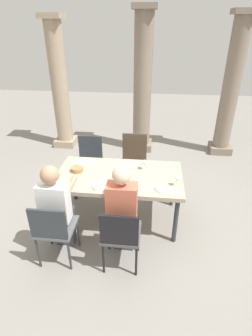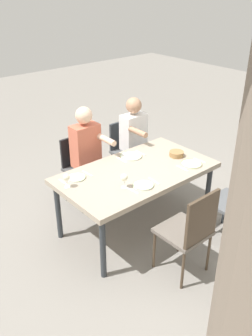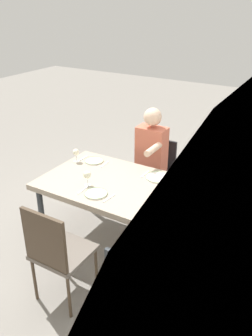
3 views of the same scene
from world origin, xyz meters
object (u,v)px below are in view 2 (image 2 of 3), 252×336
(plate_0, at_px, (191,164))
(plate_1, at_px, (131,156))
(diner_woman_green, at_px, (89,156))
(wine_glass_2, at_px, (124,178))
(bread_basket, at_px, (176,154))
(dining_table, at_px, (137,175))
(plate_3, at_px, (76,177))
(chair_mid_south, at_px, (81,165))
(wine_glass_3, at_px, (67,178))
(chair_west_south, at_px, (128,148))
(diner_man_white, at_px, (136,141))
(chair_mid_north, at_px, (190,229))
(chair_west_north, at_px, (238,202))
(plate_2, at_px, (143,185))

(plate_0, bearing_deg, plate_1, -57.28)
(diner_woman_green, bearing_deg, plate_1, 127.39)
(wine_glass_2, height_order, bread_basket, wine_glass_2)
(dining_table, height_order, wine_glass_2, wine_glass_2)
(dining_table, xyz_separation_m, plate_3, (0.61, -0.29, 0.07))
(plate_3, distance_m, bread_basket, 1.25)
(plate_0, height_order, plate_3, same)
(dining_table, relative_size, bread_basket, 10.28)
(chair_mid_south, relative_size, wine_glass_3, 5.73)
(chair_west_south, xyz_separation_m, wine_glass_3, (1.42, 0.71, 0.34))
(dining_table, height_order, wine_glass_3, wine_glass_3)
(wine_glass_3, bearing_deg, plate_3, -149.20)
(dining_table, xyz_separation_m, diner_woman_green, (0.14, -0.72, 0.02))
(plate_1, bearing_deg, diner_man_white, -137.91)
(chair_mid_north, distance_m, chair_mid_south, 1.82)
(diner_woman_green, xyz_separation_m, wine_glass_2, (0.21, 0.91, 0.16))
(diner_woman_green, bearing_deg, chair_west_south, -166.63)
(chair_mid_north, xyz_separation_m, plate_1, (-0.32, -1.22, 0.21))
(plate_0, bearing_deg, chair_mid_north, 41.16)
(plate_0, height_order, bread_basket, bread_basket)
(chair_west_south, xyz_separation_m, diner_man_white, (0.00, 0.19, 0.16))
(chair_mid_north, relative_size, chair_mid_south, 1.11)
(plate_1, relative_size, wine_glass_3, 1.71)
(chair_west_north, bearing_deg, chair_mid_north, 0.49)
(wine_glass_3, bearing_deg, chair_mid_north, 120.05)
(dining_table, distance_m, wine_glass_2, 0.43)
(diner_man_white, bearing_deg, chair_west_south, -90.93)
(dining_table, relative_size, plate_1, 6.76)
(chair_west_north, bearing_deg, wine_glass_2, -36.03)
(chair_west_north, distance_m, diner_woman_green, 1.81)
(dining_table, distance_m, chair_mid_south, 0.93)
(dining_table, distance_m, plate_2, 0.34)
(chair_west_south, height_order, diner_man_white, diner_man_white)
(chair_west_south, height_order, chair_mid_north, chair_mid_north)
(plate_2, height_order, wine_glass_2, wine_glass_2)
(wine_glass_3, bearing_deg, chair_mid_south, -131.93)
(dining_table, bearing_deg, wine_glass_2, 29.06)
(chair_mid_north, bearing_deg, bread_basket, -130.19)
(plate_1, xyz_separation_m, plate_3, (0.79, 0.01, 0.00))
(diner_man_white, bearing_deg, chair_west_north, 90.11)
(plate_0, bearing_deg, diner_man_white, -94.12)
(chair_west_north, height_order, chair_west_south, chair_west_north)
(plate_1, bearing_deg, bread_basket, 140.82)
(chair_mid_south, xyz_separation_m, wine_glass_2, (0.20, 1.09, 0.35))
(chair_west_south, distance_m, bread_basket, 0.98)
(chair_west_south, relative_size, chair_mid_south, 1.02)
(chair_mid_north, distance_m, plate_3, 1.31)
(chair_mid_north, bearing_deg, chair_west_north, -179.51)
(plate_0, height_order, wine_glass_3, wine_glass_3)
(plate_2, relative_size, plate_3, 1.04)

